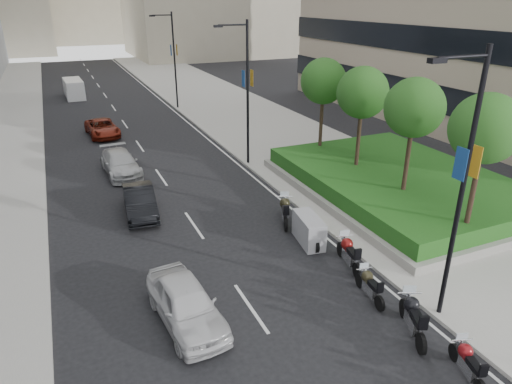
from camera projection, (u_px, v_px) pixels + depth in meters
ground at (351, 373)px, 13.38m from camera, size 160.00×160.00×0.00m
sidewalk_right at (245, 117)px, 41.94m from camera, size 10.00×100.00×0.15m
lane_edge at (189, 123)px, 40.01m from camera, size 0.12×100.00×0.01m
lane_centre at (129, 130)px, 38.08m from camera, size 0.12×100.00×0.01m
planter at (398, 189)px, 25.36m from camera, size 10.00×14.00×0.40m
hedge at (399, 179)px, 25.13m from camera, size 9.40×13.40×0.80m
tree_0 at (486, 129)px, 17.77m from camera, size 2.80×2.80×6.30m
tree_1 at (414, 108)px, 21.13m from camera, size 2.80×2.80×6.30m
tree_2 at (363, 93)px, 24.50m from camera, size 2.80×2.80×6.30m
tree_3 at (323, 82)px, 27.87m from camera, size 2.80×2.80×6.30m
lamp_post_0 at (460, 180)px, 13.77m from camera, size 2.34×0.45×9.00m
lamp_post_1 at (245, 87)px, 28.08m from camera, size 2.34×0.45×9.00m
lamp_post_2 at (173, 56)px, 43.24m from camera, size 2.34×0.45×9.00m
motorcycle_1 at (468, 363)px, 13.04m from camera, size 0.82×1.91×0.98m
motorcycle_2 at (413, 317)px, 14.74m from camera, size 1.15×2.26×1.20m
motorcycle_3 at (370, 285)px, 16.54m from camera, size 0.67×2.00×0.99m
motorcycle_4 at (349, 253)px, 18.47m from camera, size 0.78×2.29×1.15m
motorcycle_5 at (309, 230)px, 20.25m from camera, size 1.16×2.21×1.27m
motorcycle_6 at (285, 211)px, 22.12m from camera, size 1.12×2.21×1.17m
car_a at (186, 304)px, 15.20m from camera, size 2.14×4.52×1.49m
car_b at (140, 201)px, 22.97m from camera, size 1.83×4.33×1.39m
car_c at (121, 163)px, 28.27m from camera, size 2.18×4.87×1.39m
car_d at (102, 128)px, 36.13m from camera, size 2.53×4.85×1.30m
delivery_van at (74, 90)px, 49.81m from camera, size 1.98×4.75×1.96m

